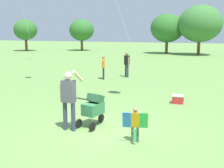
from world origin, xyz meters
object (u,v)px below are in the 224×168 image
child_with_butterfly_kite (135,122)px  cooler_box (178,99)px  person_red_shirt (103,65)px  stroller (93,107)px  person_adult_flyer (69,95)px  person_sitting_far (127,62)px

child_with_butterfly_kite → cooler_box: (0.67, 4.41, -0.40)m
child_with_butterfly_kite → person_red_shirt: size_ratio=0.65×
child_with_butterfly_kite → cooler_box: child_with_butterfly_kite is taller
child_with_butterfly_kite → person_red_shirt: person_red_shirt is taller
stroller → person_red_shirt: size_ratio=0.78×
cooler_box → person_red_shirt: bearing=138.7°
stroller → cooler_box: size_ratio=2.50×
stroller → child_with_butterfly_kite: bearing=-28.5°
person_adult_flyer → cooler_box: person_adult_flyer is taller
person_red_shirt → cooler_box: size_ratio=3.19×
stroller → person_adult_flyer: bearing=-132.8°
child_with_butterfly_kite → cooler_box: 4.47m
person_red_shirt → cooler_box: bearing=-41.3°
child_with_butterfly_kite → stroller: (-1.53, 0.83, 0.03)m
child_with_butterfly_kite → stroller: size_ratio=0.84×
child_with_butterfly_kite → person_red_shirt: bearing=115.8°
person_red_shirt → cooler_box: 6.49m
person_adult_flyer → stroller: 0.90m
person_sitting_far → cooler_box: 6.63m
person_adult_flyer → person_sitting_far: size_ratio=1.14×
child_with_butterfly_kite → person_adult_flyer: person_adult_flyer is taller
stroller → cooler_box: stroller is taller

